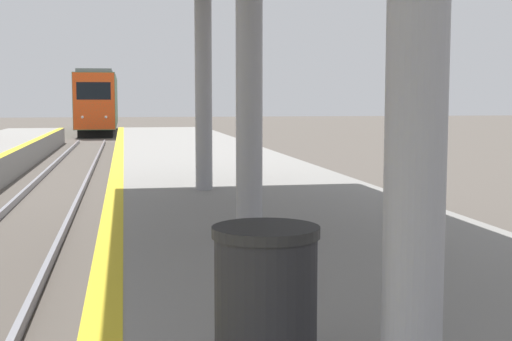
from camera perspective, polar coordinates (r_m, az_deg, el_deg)
name	(u,v)px	position (r m, az deg, el deg)	size (l,w,h in m)	color
train	(99,102)	(53.93, -12.48, 5.34)	(2.60, 16.96, 4.40)	black
trash_bin	(266,302)	(4.13, 0.79, -10.50)	(0.62, 0.62, 0.88)	#262628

